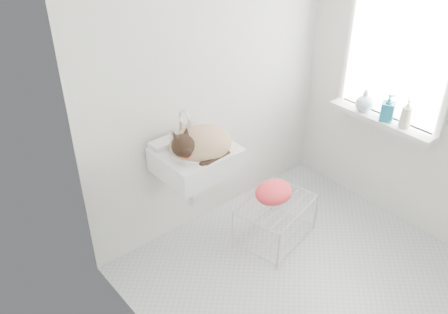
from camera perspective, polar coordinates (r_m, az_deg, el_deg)
floor at (r=3.55m, az=9.36°, el=-13.72°), size 2.20×2.00×0.02m
back_wall at (r=3.45m, az=-1.36°, el=10.40°), size 2.20×0.02×2.50m
right_wall at (r=3.68m, az=22.78°, el=9.26°), size 0.02×2.00×2.50m
left_wall at (r=2.17m, az=-7.47°, el=-4.11°), size 0.02×2.00×2.50m
window_glass at (r=3.72m, az=20.33°, el=11.67°), size 0.01×0.80×1.00m
window_frame at (r=3.71m, az=20.21°, el=11.63°), size 0.04×0.90×1.10m
windowsill at (r=3.85m, az=18.31°, el=4.25°), size 0.16×0.88×0.04m
sink at (r=3.25m, az=-3.40°, el=0.97°), size 0.53×0.46×0.21m
faucet at (r=3.31m, az=-5.36°, el=4.28°), size 0.19×0.13×0.19m
cat at (r=3.22m, az=-3.06°, el=1.53°), size 0.49×0.42×0.29m
wire_rack at (r=3.72m, az=6.15°, el=-7.81°), size 0.65×0.52×0.34m
towel at (r=3.61m, az=5.96°, el=-4.68°), size 0.34×0.26×0.13m
bottle_a at (r=3.75m, az=20.73°, el=3.35°), size 0.10×0.10×0.19m
bottle_b at (r=3.82m, az=18.81°, el=4.23°), size 0.13×0.13×0.21m
bottle_c at (r=3.91m, az=16.33°, el=5.35°), size 0.19×0.19×0.18m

